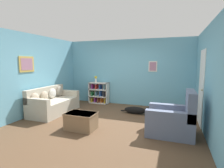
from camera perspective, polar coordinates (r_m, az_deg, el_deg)
ground_plane at (r=5.20m, az=-1.52°, el=-12.09°), size 14.00×14.00×0.00m
wall_back at (r=7.06m, az=5.10°, el=3.79°), size 5.60×0.13×2.60m
wall_left at (r=6.31m, az=-23.72°, el=2.82°), size 0.13×5.00×2.60m
wall_right at (r=4.67m, az=29.08°, el=1.08°), size 0.16×5.00×2.60m
couch at (r=6.27m, az=-18.66°, el=-5.98°), size 0.87×1.78×0.87m
bookshelf at (r=7.34m, az=-4.24°, el=-2.94°), size 0.83×0.34×0.88m
recliner_chair at (r=4.46m, az=19.34°, el=-11.02°), size 1.06×0.86×1.07m
coffee_table at (r=4.63m, az=-10.06°, el=-11.66°), size 0.77×0.53×0.43m
dog at (r=5.91m, az=8.14°, el=-8.50°), size 1.04×0.22×0.25m
vase at (r=7.30m, az=-5.32°, el=1.74°), size 0.12×0.12×0.27m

